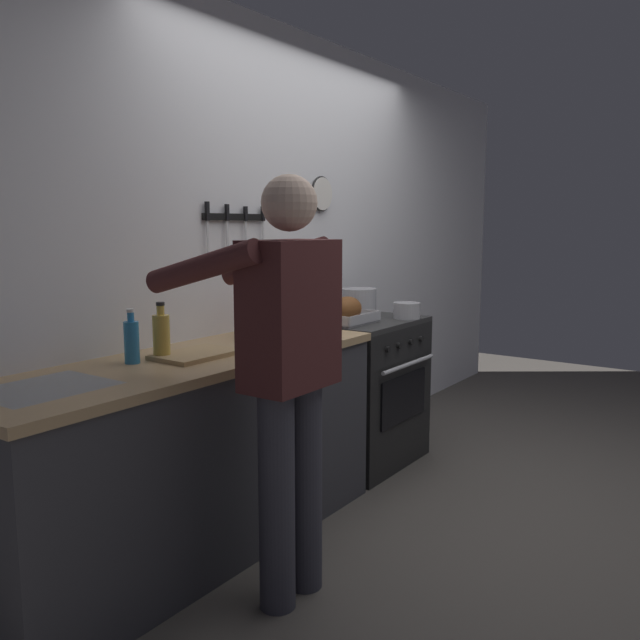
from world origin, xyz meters
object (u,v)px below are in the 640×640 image
object	(u,v)px
bottle_soy_sauce	(273,316)
bottle_wine_red	(259,310)
saucepan	(407,310)
cutting_board	(196,354)
roasting_pan	(347,312)
stock_pot	(359,301)
stove	(359,390)
bottle_hot_sauce	(275,316)
person_cook	(286,363)
bottle_dish_soap	(132,341)
bottle_cooking_oil	(161,335)
bottle_vinegar	(251,323)

from	to	relation	value
bottle_soy_sauce	bottle_wine_red	bearing A→B (deg)	-156.34
saucepan	cutting_board	bearing A→B (deg)	172.76
roasting_pan	stock_pot	size ratio (longest dim) A/B	1.56
stove	bottle_wine_red	size ratio (longest dim) A/B	2.70
bottle_hot_sauce	bottle_wine_red	world-z (taller)	bottle_wine_red
person_cook	bottle_dish_soap	size ratio (longest dim) A/B	7.23
stock_pot	bottle_dish_soap	size ratio (longest dim) A/B	0.98
saucepan	person_cook	bearing A→B (deg)	-168.04
roasting_pan	saucepan	bearing A→B (deg)	-26.76
stove	bottle_hot_sauce	size ratio (longest dim) A/B	4.49
bottle_cooking_oil	bottle_wine_red	distance (m)	0.68
roasting_pan	bottle_cooking_oil	xyz separation A→B (m)	(-1.33, 0.09, 0.04)
bottle_hot_sauce	bottle_vinegar	world-z (taller)	bottle_vinegar
person_cook	stock_pot	world-z (taller)	person_cook
person_cook	bottle_vinegar	xyz separation A→B (m)	(0.51, 0.62, 0.04)
stove	cutting_board	world-z (taller)	cutting_board
roasting_pan	bottle_cooking_oil	bearing A→B (deg)	175.93
bottle_vinegar	bottle_cooking_oil	bearing A→B (deg)	177.72
stock_pot	bottle_cooking_oil	world-z (taller)	bottle_cooking_oil
saucepan	bottle_wine_red	bearing A→B (deg)	163.09
person_cook	bottle_wine_red	world-z (taller)	person_cook
person_cook	bottle_cooking_oil	bearing A→B (deg)	12.93
stock_pot	person_cook	bearing A→B (deg)	-157.21
bottle_vinegar	bottle_wine_red	bearing A→B (deg)	21.50
roasting_pan	stock_pot	distance (m)	0.39
saucepan	bottle_dish_soap	distance (m)	1.87
stove	bottle_wine_red	distance (m)	1.02
person_cook	bottle_vinegar	size ratio (longest dim) A/B	7.74
bottle_dish_soap	bottle_soy_sauce	bearing A→B (deg)	5.21
person_cook	saucepan	xyz separation A→B (m)	(1.66, 0.35, -0.00)
bottle_soy_sauce	roasting_pan	bearing A→B (deg)	-28.41
bottle_hot_sauce	bottle_dish_soap	size ratio (longest dim) A/B	0.87
bottle_dish_soap	bottle_vinegar	xyz separation A→B (m)	(0.69, -0.06, -0.01)
roasting_pan	bottle_hot_sauce	xyz separation A→B (m)	(-0.47, 0.16, 0.02)
bottle_hot_sauce	roasting_pan	bearing A→B (deg)	-19.21
stock_pot	bottle_soy_sauce	distance (m)	0.78
stove	bottle_cooking_oil	size ratio (longest dim) A/B	3.64
bottle_vinegar	saucepan	bearing A→B (deg)	-12.95
person_cook	bottle_vinegar	distance (m)	0.80
bottle_cooking_oil	bottle_soy_sauce	world-z (taller)	bottle_cooking_oil
stock_pot	bottle_soy_sauce	bearing A→B (deg)	174.30
stove	roasting_pan	bearing A→B (deg)	-171.66
stock_pot	bottle_hot_sauce	xyz separation A→B (m)	(-0.83, 0.02, -0.00)
stove	cutting_board	bearing A→B (deg)	-179.29
person_cook	saucepan	bearing A→B (deg)	-69.81
person_cook	bottle_hot_sauce	size ratio (longest dim) A/B	8.28
saucepan	cutting_board	world-z (taller)	saucepan
bottle_soy_sauce	bottle_cooking_oil	bearing A→B (deg)	-171.99
bottle_hot_sauce	bottle_vinegar	size ratio (longest dim) A/B	0.93
person_cook	bottle_wine_red	bearing A→B (deg)	-35.17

